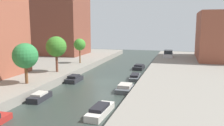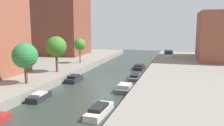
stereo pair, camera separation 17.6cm
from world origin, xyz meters
name	(u,v)px [view 1 (the left image)]	position (x,y,z in m)	size (l,w,h in m)	color
ground_plane	(105,82)	(0.00, 0.00, 0.00)	(84.00, 84.00, 0.00)	#2D3833
quay_left	(11,72)	(-15.00, 0.00, 0.50)	(20.00, 64.00, 1.00)	gray
quay_right	(224,86)	(15.00, 0.00, 0.50)	(20.00, 64.00, 1.00)	gray
apartment_tower_far	(62,11)	(-16.00, 19.01, 10.77)	(10.00, 9.59, 19.54)	brown
street_tree_1	(25,56)	(-7.14, -7.14, 4.20)	(2.89, 2.89, 4.66)	brown
street_tree_2	(56,47)	(-7.14, 0.00, 4.61)	(2.89, 2.89, 5.08)	brown
street_tree_3	(80,45)	(-7.14, 8.26, 4.24)	(2.06, 2.06, 4.30)	brown
parked_car	(168,54)	(7.45, 20.66, 1.60)	(1.92, 4.40, 1.46)	#B7B7BC
moored_boat_left_1	(40,97)	(-4.03, -9.44, 0.35)	(1.41, 3.10, 0.78)	#232328
moored_boat_left_2	(74,79)	(-3.99, -1.07, 0.39)	(1.46, 3.19, 0.93)	#232328
moored_boat_right_1	(100,111)	(3.29, -11.63, 0.37)	(1.44, 4.20, 0.87)	beige
moored_boat_right_2	(125,88)	(3.72, -3.80, 0.36)	(1.67, 3.37, 0.86)	#4C5156
moored_boat_right_3	(135,77)	(3.68, 2.83, 0.32)	(1.53, 4.34, 0.76)	#4C5156
moored_boat_right_4	(139,67)	(2.97, 10.47, 0.36)	(1.72, 3.26, 0.82)	#232328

